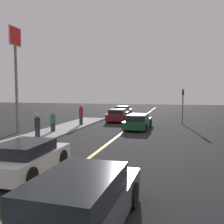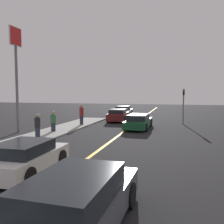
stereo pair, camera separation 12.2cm
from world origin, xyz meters
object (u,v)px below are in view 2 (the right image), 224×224
car_near_right_lane (76,205)px  pedestrian_far_standing (53,121)px  car_ahead_center (26,158)px  pedestrian_mid_group (37,126)px  roadside_sign (16,59)px  car_oncoming_far (123,111)px  car_far_distant (139,122)px  car_parked_left_lot (118,115)px  traffic_light (183,102)px  pedestrian_by_sign (81,115)px

car_near_right_lane → pedestrian_far_standing: (-7.02, 12.13, 0.21)m
car_near_right_lane → car_ahead_center: bearing=138.2°
pedestrian_mid_group → roadside_sign: (-2.85, 1.93, 4.64)m
car_near_right_lane → car_ahead_center: car_near_right_lane is taller
pedestrian_far_standing → car_oncoming_far: bearing=80.1°
pedestrian_far_standing → roadside_sign: roadside_sign is taller
car_far_distant → pedestrian_far_standing: 6.98m
car_near_right_lane → pedestrian_mid_group: 11.72m
car_ahead_center → pedestrian_mid_group: (-3.34, 6.30, 0.27)m
car_parked_left_lot → traffic_light: size_ratio=1.33×
car_far_distant → pedestrian_far_standing: size_ratio=3.05×
car_far_distant → pedestrian_mid_group: (-5.72, -6.22, 0.28)m
car_parked_left_lot → pedestrian_by_sign: (-2.47, -4.19, 0.38)m
car_ahead_center → car_parked_left_lot: 17.24m
pedestrian_far_standing → pedestrian_by_sign: 4.22m
car_near_right_lane → traffic_light: 19.86m
car_parked_left_lot → pedestrian_mid_group: (-2.86, -10.93, 0.23)m
pedestrian_mid_group → pedestrian_far_standing: pedestrian_mid_group is taller
car_ahead_center → car_near_right_lane: bearing=-44.8°
car_near_right_lane → pedestrian_far_standing: bearing=121.7°
car_near_right_lane → car_oncoming_far: (-4.59, 26.03, -0.03)m
car_oncoming_far → pedestrian_far_standing: (-2.43, -13.90, 0.24)m
car_oncoming_far → pedestrian_by_sign: size_ratio=2.22×
car_ahead_center → car_oncoming_far: 22.80m
pedestrian_mid_group → car_parked_left_lot: bearing=75.3°
car_oncoming_far → pedestrian_far_standing: bearing=-99.7°
car_far_distant → pedestrian_mid_group: bearing=-131.1°
car_parked_left_lot → pedestrian_mid_group: pedestrian_mid_group is taller
car_ahead_center → car_oncoming_far: car_oncoming_far is taller
car_near_right_lane → car_oncoming_far: 26.44m
car_oncoming_far → roadside_sign: (-5.04, -14.55, 4.90)m
roadside_sign → traffic_light: bearing=33.7°
pedestrian_far_standing → pedestrian_mid_group: bearing=-84.8°
pedestrian_by_sign → traffic_light: 9.65m
car_ahead_center → car_oncoming_far: bearing=91.5°
car_near_right_lane → pedestrian_mid_group: size_ratio=3.06×
roadside_sign → car_far_distant: bearing=26.6°
car_ahead_center → traffic_light: 17.52m
pedestrian_mid_group → car_oncoming_far: bearing=82.4°
car_near_right_lane → car_far_distant: size_ratio=1.01×
car_ahead_center → car_far_distant: size_ratio=0.85×
roadside_sign → car_near_right_lane: bearing=-50.0°
traffic_light → pedestrian_mid_group: bearing=-133.0°
car_parked_left_lot → car_oncoming_far: size_ratio=1.09×
car_near_right_lane → car_parked_left_lot: bearing=102.4°
car_near_right_lane → car_parked_left_lot: (-3.92, 20.49, -0.01)m
pedestrian_far_standing → roadside_sign: (-2.61, -0.65, 4.65)m
car_parked_left_lot → roadside_sign: bearing=-125.8°
car_oncoming_far → pedestrian_mid_group: size_ratio=2.60×
car_ahead_center → pedestrian_mid_group: pedestrian_mid_group is taller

